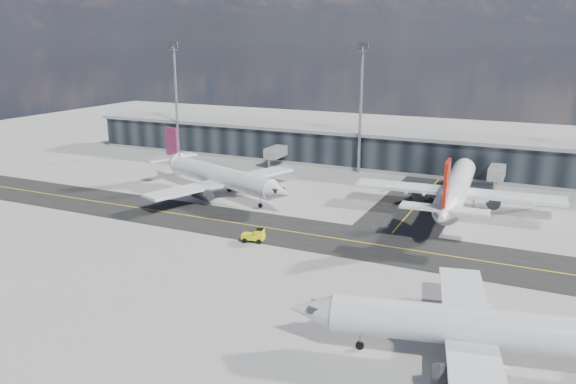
# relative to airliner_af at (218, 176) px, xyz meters

# --- Properties ---
(ground) EXTENTS (300.00, 300.00, 0.00)m
(ground) POSITION_rel_airliner_af_xyz_m (18.81, -17.86, -3.82)
(ground) COLOR gray
(ground) RESTS_ON ground
(taxiway_lanes) EXTENTS (180.00, 63.00, 0.03)m
(taxiway_lanes) POSITION_rel_airliner_af_xyz_m (22.72, -7.12, -3.81)
(taxiway_lanes) COLOR black
(taxiway_lanes) RESTS_ON ground
(terminal_concourse) EXTENTS (152.00, 19.80, 8.80)m
(terminal_concourse) POSITION_rel_airliner_af_xyz_m (18.85, 37.08, 0.27)
(terminal_concourse) COLOR black
(terminal_concourse) RESTS_ON ground
(floodlight_masts) EXTENTS (102.50, 0.70, 28.90)m
(floodlight_masts) POSITION_rel_airliner_af_xyz_m (18.81, 30.14, 11.78)
(floodlight_masts) COLOR gray
(floodlight_masts) RESTS_ON ground
(airliner_af) EXTENTS (37.79, 32.67, 11.58)m
(airliner_af) POSITION_rel_airliner_af_xyz_m (0.00, 0.00, 0.00)
(airliner_af) COLOR white
(airliner_af) RESTS_ON ground
(airliner_redtail) EXTENTS (36.40, 42.71, 12.65)m
(airliner_redtail) POSITION_rel_airliner_af_xyz_m (43.75, 8.31, 0.36)
(airliner_redtail) COLOR white
(airliner_redtail) RESTS_ON ground
(airliner_near) EXTENTS (37.01, 31.77, 11.03)m
(airliner_near) POSITION_rel_airliner_af_xyz_m (54.30, -40.43, -0.18)
(airliner_near) COLOR silver
(airliner_near) RESTS_ON ground
(baggage_tug) EXTENTS (3.61, 2.29, 2.10)m
(baggage_tug) POSITION_rel_airliner_af_xyz_m (19.16, -20.52, -2.77)
(baggage_tug) COLOR yellow
(baggage_tug) RESTS_ON ground
(service_van) EXTENTS (5.67, 6.40, 1.65)m
(service_van) POSITION_rel_airliner_af_xyz_m (39.86, 14.92, -3.00)
(service_van) COLOR white
(service_van) RESTS_ON ground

